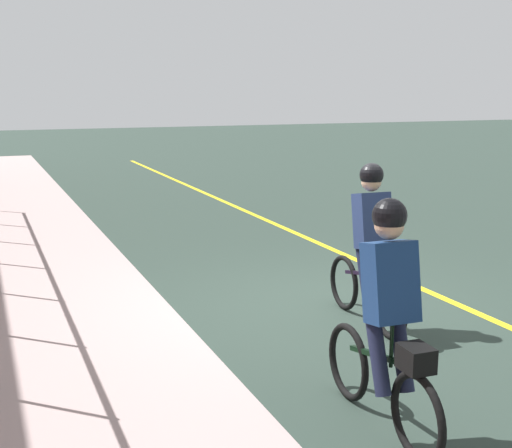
{
  "coord_description": "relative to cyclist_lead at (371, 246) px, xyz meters",
  "views": [
    {
      "loc": [
        -6.95,
        3.75,
        2.6
      ],
      "look_at": [
        0.47,
        0.67,
        1.0
      ],
      "focal_mm": 47.47,
      "sensor_mm": 36.0,
      "label": 1
    }
  ],
  "objects": [
    {
      "name": "sidewalk",
      "position": [
        0.76,
        3.58,
        -0.84
      ],
      "size": [
        40.0,
        3.2,
        0.15
      ],
      "primitive_type": "cube",
      "color": "#A7918E",
      "rests_on": "ground"
    },
    {
      "name": "cyclist_lead",
      "position": [
        0.0,
        0.0,
        0.0
      ],
      "size": [
        1.71,
        0.38,
        1.83
      ],
      "rotation": [
        0.0,
        0.0,
        -0.05
      ],
      "color": "black",
      "rests_on": "ground"
    },
    {
      "name": "lane_line_centre",
      "position": [
        0.76,
        -1.42,
        -0.91
      ],
      "size": [
        36.0,
        0.12,
        0.01
      ],
      "primitive_type": "cube",
      "color": "yellow",
      "rests_on": "ground"
    },
    {
      "name": "cyclist_follow",
      "position": [
        -2.11,
        1.17,
        0.0
      ],
      "size": [
        1.71,
        0.38,
        1.83
      ],
      "rotation": [
        0.0,
        0.0,
        -0.05
      ],
      "color": "black",
      "rests_on": "ground"
    },
    {
      "name": "ground_plane",
      "position": [
        0.76,
        0.18,
        -0.91
      ],
      "size": [
        80.0,
        80.0,
        0.0
      ],
      "primitive_type": "plane",
      "color": "#283730"
    }
  ]
}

